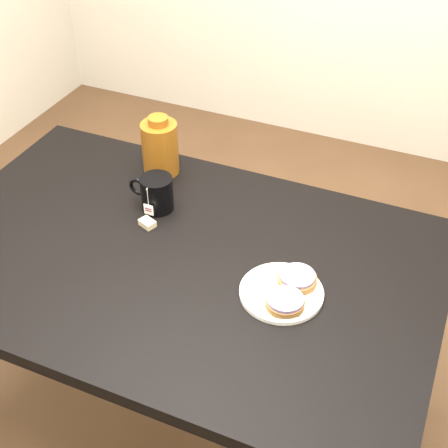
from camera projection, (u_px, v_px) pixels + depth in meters
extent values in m
plane|color=brown|center=(187.00, 417.00, 2.14)|extent=(4.00, 4.00, 0.00)
cube|color=black|center=(177.00, 260.00, 1.69)|extent=(1.40, 0.90, 0.04)
cylinder|color=black|center=(78.00, 225.00, 2.40)|extent=(0.06, 0.06, 0.71)
cylinder|color=black|center=(415.00, 325.00, 2.00)|extent=(0.06, 0.06, 0.71)
cylinder|color=white|center=(281.00, 293.00, 1.55)|extent=(0.21, 0.21, 0.01)
torus|color=white|center=(281.00, 291.00, 1.55)|extent=(0.21, 0.21, 0.01)
cylinder|color=brown|center=(297.00, 280.00, 1.57)|extent=(0.14, 0.14, 0.02)
cylinder|color=#8E78A2|center=(297.00, 276.00, 1.56)|extent=(0.12, 0.12, 0.01)
cylinder|color=brown|center=(285.00, 303.00, 1.51)|extent=(0.12, 0.12, 0.02)
cylinder|color=#8E78A2|center=(285.00, 299.00, 1.50)|extent=(0.12, 0.12, 0.01)
cylinder|color=black|center=(157.00, 193.00, 1.80)|extent=(0.10, 0.10, 0.11)
cylinder|color=black|center=(156.00, 181.00, 1.77)|extent=(0.08, 0.08, 0.00)
torus|color=black|center=(138.00, 187.00, 1.82)|extent=(0.06, 0.01, 0.06)
cylinder|color=beige|center=(148.00, 196.00, 1.75)|extent=(0.00, 0.00, 0.06)
cube|color=white|center=(149.00, 209.00, 1.78)|extent=(0.03, 0.00, 0.03)
cube|color=#C6B793|center=(147.00, 223.00, 1.76)|extent=(0.05, 0.05, 0.02)
cylinder|color=#5B2F0C|center=(160.00, 148.00, 1.93)|extent=(0.11, 0.11, 0.17)
cylinder|color=#5B2F0C|center=(158.00, 121.00, 1.87)|extent=(0.06, 0.06, 0.02)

